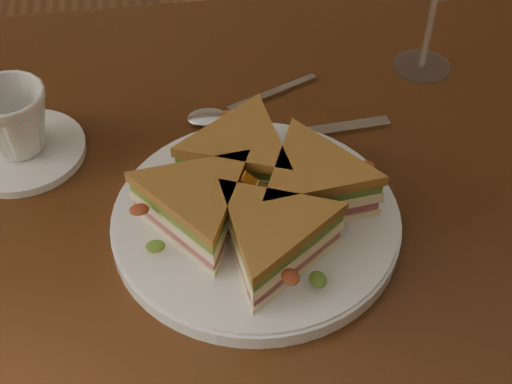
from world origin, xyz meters
TOP-DOWN VIEW (x-y plane):
  - table at (0.00, 0.00)m, footprint 1.20×0.80m
  - plate at (-0.01, -0.06)m, footprint 0.29×0.29m
  - sandwich_wedges at (-0.01, -0.06)m, footprint 0.28×0.28m
  - crisps_mound at (-0.01, -0.06)m, footprint 0.09×0.09m
  - spoon at (-0.02, 0.13)m, footprint 0.17×0.09m
  - knife at (0.06, 0.08)m, footprint 0.22×0.03m
  - saucer at (-0.26, 0.09)m, footprint 0.14×0.14m
  - coffee_cup at (-0.26, 0.09)m, footprint 0.09×0.09m

SIDE VIEW (x-z plane):
  - table at x=0.00m, z-range 0.28..1.03m
  - knife at x=0.06m, z-range 0.75..0.75m
  - spoon at x=-0.02m, z-range 0.75..0.76m
  - saucer at x=-0.26m, z-range 0.75..0.76m
  - plate at x=-0.01m, z-range 0.75..0.77m
  - crisps_mound at x=-0.01m, z-range 0.77..0.82m
  - sandwich_wedges at x=-0.01m, z-range 0.77..0.82m
  - coffee_cup at x=-0.26m, z-range 0.76..0.84m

